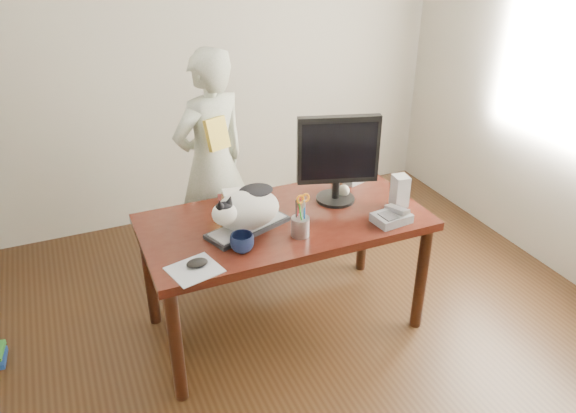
{
  "coord_description": "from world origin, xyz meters",
  "views": [
    {
      "loc": [
        -1.08,
        -1.94,
        2.3
      ],
      "look_at": [
        0.0,
        0.55,
        0.85
      ],
      "focal_mm": 35.0,
      "sensor_mm": 36.0,
      "label": 1
    }
  ],
  "objects_px": {
    "cat": "(245,209)",
    "phone": "(392,217)",
    "pen_cup": "(300,224)",
    "mouse": "(197,263)",
    "desk": "(279,234)",
    "baseball": "(344,191)",
    "coffee_mug": "(242,243)",
    "calculator": "(349,175)",
    "book_stack": "(237,198)",
    "person": "(212,164)",
    "monitor": "(338,155)",
    "speaker": "(400,191)",
    "keyboard": "(248,227)"
  },
  "relations": [
    {
      "from": "cat",
      "to": "phone",
      "type": "relative_size",
      "value": 2.09
    },
    {
      "from": "pen_cup",
      "to": "mouse",
      "type": "distance_m",
      "value": 0.59
    },
    {
      "from": "desk",
      "to": "baseball",
      "type": "relative_size",
      "value": 21.55
    },
    {
      "from": "desk",
      "to": "coffee_mug",
      "type": "bearing_deg",
      "value": -137.14
    },
    {
      "from": "desk",
      "to": "calculator",
      "type": "bearing_deg",
      "value": 21.64
    },
    {
      "from": "phone",
      "to": "calculator",
      "type": "bearing_deg",
      "value": 79.24
    },
    {
      "from": "mouse",
      "to": "book_stack",
      "type": "distance_m",
      "value": 0.68
    },
    {
      "from": "desk",
      "to": "mouse",
      "type": "bearing_deg",
      "value": -148.4
    },
    {
      "from": "coffee_mug",
      "to": "person",
      "type": "bearing_deg",
      "value": 81.56
    },
    {
      "from": "monitor",
      "to": "coffee_mug",
      "type": "relative_size",
      "value": 4.3
    },
    {
      "from": "pen_cup",
      "to": "desk",
      "type": "bearing_deg",
      "value": 90.98
    },
    {
      "from": "monitor",
      "to": "calculator",
      "type": "relative_size",
      "value": 2.28
    },
    {
      "from": "coffee_mug",
      "to": "book_stack",
      "type": "height_order",
      "value": "coffee_mug"
    },
    {
      "from": "phone",
      "to": "baseball",
      "type": "bearing_deg",
      "value": 98.25
    },
    {
      "from": "mouse",
      "to": "coffee_mug",
      "type": "bearing_deg",
      "value": -2.98
    },
    {
      "from": "calculator",
      "to": "baseball",
      "type": "bearing_deg",
      "value": -145.57
    },
    {
      "from": "speaker",
      "to": "baseball",
      "type": "xyz_separation_m",
      "value": [
        -0.24,
        0.23,
        -0.06
      ]
    },
    {
      "from": "cat",
      "to": "desk",
      "type": "bearing_deg",
      "value": 6.28
    },
    {
      "from": "keyboard",
      "to": "mouse",
      "type": "relative_size",
      "value": 4.23
    },
    {
      "from": "person",
      "to": "mouse",
      "type": "bearing_deg",
      "value": 49.04
    },
    {
      "from": "monitor",
      "to": "phone",
      "type": "relative_size",
      "value": 2.49
    },
    {
      "from": "mouse",
      "to": "calculator",
      "type": "height_order",
      "value": "calculator"
    },
    {
      "from": "monitor",
      "to": "phone",
      "type": "xyz_separation_m",
      "value": [
        0.17,
        -0.34,
        -0.27
      ]
    },
    {
      "from": "person",
      "to": "cat",
      "type": "bearing_deg",
      "value": 64.49
    },
    {
      "from": "pen_cup",
      "to": "mouse",
      "type": "bearing_deg",
      "value": -172.81
    },
    {
      "from": "coffee_mug",
      "to": "speaker",
      "type": "bearing_deg",
      "value": 6.17
    },
    {
      "from": "pen_cup",
      "to": "baseball",
      "type": "distance_m",
      "value": 0.54
    },
    {
      "from": "phone",
      "to": "book_stack",
      "type": "distance_m",
      "value": 0.91
    },
    {
      "from": "keyboard",
      "to": "coffee_mug",
      "type": "bearing_deg",
      "value": -137.49
    },
    {
      "from": "speaker",
      "to": "person",
      "type": "bearing_deg",
      "value": 138.3
    },
    {
      "from": "keyboard",
      "to": "person",
      "type": "height_order",
      "value": "person"
    },
    {
      "from": "desk",
      "to": "coffee_mug",
      "type": "relative_size",
      "value": 12.93
    },
    {
      "from": "cat",
      "to": "book_stack",
      "type": "bearing_deg",
      "value": 60.0
    },
    {
      "from": "keyboard",
      "to": "book_stack",
      "type": "distance_m",
      "value": 0.32
    },
    {
      "from": "phone",
      "to": "person",
      "type": "xyz_separation_m",
      "value": [
        -0.71,
        1.12,
        -0.0
      ]
    },
    {
      "from": "keyboard",
      "to": "cat",
      "type": "relative_size",
      "value": 1.13
    },
    {
      "from": "mouse",
      "to": "speaker",
      "type": "relative_size",
      "value": 0.64
    },
    {
      "from": "keyboard",
      "to": "cat",
      "type": "height_order",
      "value": "cat"
    },
    {
      "from": "desk",
      "to": "baseball",
      "type": "distance_m",
      "value": 0.47
    },
    {
      "from": "keyboard",
      "to": "pen_cup",
      "type": "height_order",
      "value": "pen_cup"
    },
    {
      "from": "mouse",
      "to": "pen_cup",
      "type": "bearing_deg",
      "value": -7.14
    },
    {
      "from": "mouse",
      "to": "desk",
      "type": "bearing_deg",
      "value": 17.28
    },
    {
      "from": "monitor",
      "to": "baseball",
      "type": "relative_size",
      "value": 7.17
    },
    {
      "from": "cat",
      "to": "speaker",
      "type": "height_order",
      "value": "cat"
    },
    {
      "from": "mouse",
      "to": "phone",
      "type": "distance_m",
      "value": 1.12
    },
    {
      "from": "monitor",
      "to": "baseball",
      "type": "height_order",
      "value": "monitor"
    },
    {
      "from": "mouse",
      "to": "person",
      "type": "relative_size",
      "value": 0.08
    },
    {
      "from": "monitor",
      "to": "phone",
      "type": "height_order",
      "value": "monitor"
    },
    {
      "from": "cat",
      "to": "coffee_mug",
      "type": "xyz_separation_m",
      "value": [
        -0.09,
        -0.19,
        -0.09
      ]
    },
    {
      "from": "mouse",
      "to": "phone",
      "type": "bearing_deg",
      "value": -14.01
    }
  ]
}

